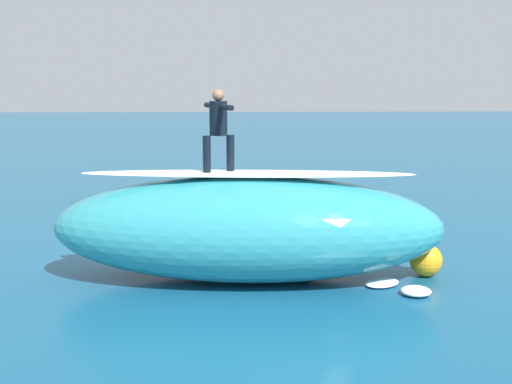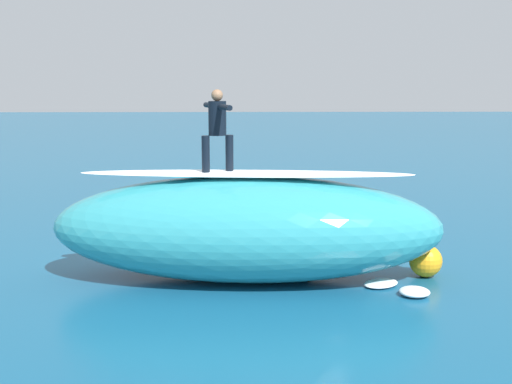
{
  "view_description": "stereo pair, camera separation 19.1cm",
  "coord_description": "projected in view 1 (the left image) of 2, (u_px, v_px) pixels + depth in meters",
  "views": [
    {
      "loc": [
        -0.44,
        14.22,
        3.8
      ],
      "look_at": [
        -0.93,
        0.43,
        1.44
      ],
      "focal_mm": 47.39,
      "sensor_mm": 36.0,
      "label": 1
    },
    {
      "loc": [
        -0.63,
        14.23,
        3.8
      ],
      "look_at": [
        -0.93,
        0.43,
        1.44
      ],
      "focal_mm": 47.39,
      "sensor_mm": 36.0,
      "label": 2
    }
  ],
  "objects": [
    {
      "name": "foam_patch_mid",
      "position": [
        416.0,
        291.0,
        11.89
      ],
      "size": [
        0.58,
        0.59,
        0.15
      ],
      "primitive_type": "ellipsoid",
      "rotation": [
        0.0,
        0.0,
        1.48
      ],
      "color": "white",
      "rests_on": "ground_plane"
    },
    {
      "name": "ground_plane",
      "position": [
        213.0,
        254.0,
        14.64
      ],
      "size": [
        120.0,
        120.0,
        0.0
      ],
      "primitive_type": "plane",
      "color": "#145175"
    },
    {
      "name": "foam_patch_near",
      "position": [
        382.0,
        283.0,
        12.47
      ],
      "size": [
        0.89,
        0.86,
        0.09
      ],
      "primitive_type": "ellipsoid",
      "rotation": [
        0.0,
        0.0,
        0.67
      ],
      "color": "white",
      "rests_on": "ground_plane"
    },
    {
      "name": "surfboard_riding",
      "position": [
        219.0,
        174.0,
        12.49
      ],
      "size": [
        1.94,
        1.12,
        0.06
      ],
      "primitive_type": "ellipsoid",
      "rotation": [
        0.0,
        0.0,
        0.34
      ],
      "color": "#33B2D1",
      "rests_on": "wave_crest"
    },
    {
      "name": "wave_foam_lip",
      "position": [
        247.0,
        174.0,
        12.48
      ],
      "size": [
        6.27,
        1.31,
        0.08
      ],
      "primitive_type": "ellipsoid",
      "rotation": [
        0.0,
        0.0,
        -0.07
      ],
      "color": "white",
      "rests_on": "wave_crest"
    },
    {
      "name": "surfer_riding",
      "position": [
        218.0,
        125.0,
        12.34
      ],
      "size": [
        0.58,
        1.39,
        1.53
      ],
      "rotation": [
        0.0,
        0.0,
        0.34
      ],
      "color": "black",
      "rests_on": "surfboard_riding"
    },
    {
      "name": "surfer_paddling",
      "position": [
        282.0,
        235.0,
        15.53
      ],
      "size": [
        1.31,
        1.17,
        0.28
      ],
      "rotation": [
        0.0,
        0.0,
        -2.43
      ],
      "color": "black",
      "rests_on": "surfboard_paddling"
    },
    {
      "name": "buoy_marker",
      "position": [
        426.0,
        260.0,
        13.0
      ],
      "size": [
        0.63,
        0.63,
        1.07
      ],
      "color": "orange",
      "rests_on": "ground_plane"
    },
    {
      "name": "foam_patch_far",
      "position": [
        298.0,
        269.0,
        13.21
      ],
      "size": [
        0.79,
        0.98,
        0.16
      ],
      "primitive_type": "ellipsoid",
      "rotation": [
        0.0,
        0.0,
        1.21
      ],
      "color": "white",
      "rests_on": "ground_plane"
    },
    {
      "name": "wave_crest",
      "position": [
        248.0,
        228.0,
        12.65
      ],
      "size": [
        7.47,
        3.05,
        1.99
      ],
      "primitive_type": "ellipsoid",
      "rotation": [
        0.0,
        0.0,
        -0.07
      ],
      "color": "teal",
      "rests_on": "ground_plane"
    },
    {
      "name": "surfboard_paddling",
      "position": [
        286.0,
        241.0,
        15.64
      ],
      "size": [
        2.01,
        1.85,
        0.07
      ],
      "primitive_type": "ellipsoid",
      "rotation": [
        0.0,
        0.0,
        -2.43
      ],
      "color": "yellow",
      "rests_on": "ground_plane"
    }
  ]
}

